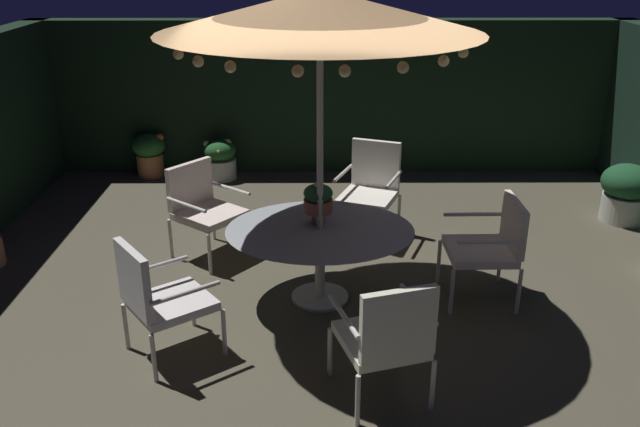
% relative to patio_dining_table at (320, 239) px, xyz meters
% --- Properties ---
extents(ground_plane, '(8.16, 7.79, 0.02)m').
position_rel_patio_dining_table_xyz_m(ground_plane, '(0.18, 0.04, -0.61)').
color(ground_plane, '#4B4636').
extents(hedge_backdrop_rear, '(8.16, 0.30, 2.08)m').
position_rel_patio_dining_table_xyz_m(hedge_backdrop_rear, '(0.18, 3.78, 0.44)').
color(hedge_backdrop_rear, black).
rests_on(hedge_backdrop_rear, ground_plane).
extents(patio_dining_table, '(1.67, 1.41, 0.70)m').
position_rel_patio_dining_table_xyz_m(patio_dining_table, '(0.00, 0.00, 0.00)').
color(patio_dining_table, beige).
rests_on(patio_dining_table, ground_plane).
extents(patio_umbrella, '(2.60, 2.60, 2.79)m').
position_rel_patio_dining_table_xyz_m(patio_umbrella, '(-0.00, -0.00, 1.94)').
color(patio_umbrella, beige).
rests_on(patio_umbrella, ground_plane).
extents(centerpiece_planter, '(0.26, 0.26, 0.40)m').
position_rel_patio_dining_table_xyz_m(centerpiece_planter, '(-0.02, 0.10, 0.34)').
color(centerpiece_planter, '#A56942').
rests_on(centerpiece_planter, patio_dining_table).
extents(patio_chair_north, '(0.78, 0.79, 1.04)m').
position_rel_patio_dining_table_xyz_m(patio_chair_north, '(0.56, 1.44, -0.01)').
color(patio_chair_north, silver).
rests_on(patio_chair_north, ground_plane).
extents(patio_chair_northeast, '(0.87, 0.87, 0.96)m').
position_rel_patio_dining_table_xyz_m(patio_chair_northeast, '(-1.19, 0.97, -0.05)').
color(patio_chair_northeast, silver).
rests_on(patio_chair_northeast, ground_plane).
extents(patio_chair_east, '(0.83, 0.82, 0.99)m').
position_rel_patio_dining_table_xyz_m(patio_chair_east, '(-1.24, -0.92, -0.05)').
color(patio_chair_east, silver).
rests_on(patio_chair_east, ground_plane).
extents(patio_chair_southeast, '(0.74, 0.77, 0.99)m').
position_rel_patio_dining_table_xyz_m(patio_chair_southeast, '(0.45, -1.48, -0.05)').
color(patio_chair_southeast, beige).
rests_on(patio_chair_southeast, ground_plane).
extents(patio_chair_south, '(0.63, 0.65, 0.95)m').
position_rel_patio_dining_table_xyz_m(patio_chair_south, '(1.54, 0.02, -0.05)').
color(patio_chair_south, silver).
rests_on(patio_chair_south, ground_plane).
extents(potted_plant_left_far, '(0.43, 0.43, 0.56)m').
position_rel_patio_dining_table_xyz_m(potted_plant_left_far, '(-1.35, 3.36, -0.32)').
color(potted_plant_left_far, beige).
rests_on(potted_plant_left_far, ground_plane).
extents(potted_plant_right_far, '(0.45, 0.45, 0.60)m').
position_rel_patio_dining_table_xyz_m(potted_plant_right_far, '(-2.34, 3.48, -0.27)').
color(potted_plant_right_far, '#B16E42').
rests_on(potted_plant_right_far, ground_plane).
extents(potted_plant_back_right, '(0.59, 0.59, 0.68)m').
position_rel_patio_dining_table_xyz_m(potted_plant_back_right, '(3.56, 1.83, -0.24)').
color(potted_plant_back_right, beige).
rests_on(potted_plant_back_right, ground_plane).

